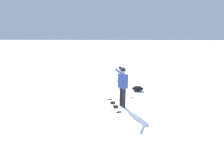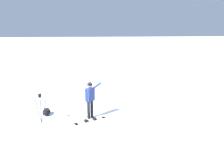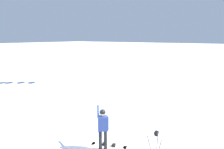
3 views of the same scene
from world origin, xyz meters
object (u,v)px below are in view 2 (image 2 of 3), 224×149
at_px(snowboarder, 90,96).
at_px(gear_bag_large, 46,112).
at_px(snowboard, 90,121).
at_px(camera_tripod, 40,102).

relative_size(snowboarder, gear_bag_large, 2.77).
height_order(snowboard, gear_bag_large, gear_bag_large).
relative_size(snowboard, gear_bag_large, 2.63).
distance_m(snowboard, gear_bag_large, 2.42).
bearing_deg(camera_tripod, snowboard, 175.74).
distance_m(snowboard, camera_tripod, 2.42).
bearing_deg(snowboarder, snowboard, 83.96).
relative_size(snowboarder, camera_tripod, 1.31).
xyz_separation_m(snowboarder, gear_bag_large, (2.15, -0.81, -0.95)).
bearing_deg(camera_tripod, gear_bag_large, -95.87).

